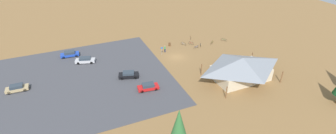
% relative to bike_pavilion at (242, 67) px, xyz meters
% --- Properties ---
extents(ground, '(160.00, 160.00, 0.00)m').
position_rel_bike_pavilion_xyz_m(ground, '(8.45, -14.67, -2.90)').
color(ground, olive).
rests_on(ground, ground).
extents(parking_lot_asphalt, '(42.58, 34.99, 0.05)m').
position_rel_bike_pavilion_xyz_m(parking_lot_asphalt, '(34.42, -13.07, -2.88)').
color(parking_lot_asphalt, '#424247').
rests_on(parking_lot_asphalt, ground).
extents(bike_pavilion, '(14.41, 9.96, 5.08)m').
position_rel_bike_pavilion_xyz_m(bike_pavilion, '(0.00, 0.00, 0.00)').
color(bike_pavilion, beige).
rests_on(bike_pavilion, ground).
extents(trash_bin, '(0.60, 0.60, 0.90)m').
position_rel_bike_pavilion_xyz_m(trash_bin, '(7.31, -21.48, -2.45)').
color(trash_bin, brown).
rests_on(trash_bin, ground).
extents(lot_sign, '(0.56, 0.08, 2.20)m').
position_rel_bike_pavilion_xyz_m(lot_sign, '(11.30, -17.39, -1.49)').
color(lot_sign, '#99999E').
rests_on(lot_sign, ground).
extents(pine_mideast, '(2.83, 2.83, 7.51)m').
position_rel_bike_pavilion_xyz_m(pine_mideast, '(20.90, 12.48, 1.74)').
color(pine_mideast, brown).
rests_on(pine_mideast, ground).
extents(bicycle_blue_edge_north, '(1.75, 0.55, 0.81)m').
position_rel_bike_pavilion_xyz_m(bicycle_blue_edge_north, '(1.36, -17.07, -2.53)').
color(bicycle_blue_edge_north, black).
rests_on(bicycle_blue_edge_north, ground).
extents(bicycle_white_near_porch, '(0.95, 1.46, 0.83)m').
position_rel_bike_pavilion_xyz_m(bicycle_white_near_porch, '(3.62, -20.39, -2.52)').
color(bicycle_white_near_porch, black).
rests_on(bicycle_white_near_porch, ground).
extents(bicycle_green_yard_right, '(1.12, 1.47, 0.88)m').
position_rel_bike_pavilion_xyz_m(bicycle_green_yard_right, '(-8.33, -18.16, -2.52)').
color(bicycle_green_yard_right, black).
rests_on(bicycle_green_yard_right, ground).
extents(bicycle_yellow_mid_cluster, '(1.46, 1.01, 0.79)m').
position_rel_bike_pavilion_xyz_m(bicycle_yellow_mid_cluster, '(-4.17, -17.99, -2.54)').
color(bicycle_yellow_mid_cluster, black).
rests_on(bicycle_yellow_mid_cluster, ground).
extents(bicycle_silver_yard_left, '(0.89, 1.58, 0.82)m').
position_rel_bike_pavilion_xyz_m(bicycle_silver_yard_left, '(-0.44, -17.91, -2.52)').
color(bicycle_silver_yard_left, black).
rests_on(bicycle_silver_yard_left, ground).
extents(bicycle_red_lone_west, '(1.13, 1.39, 0.84)m').
position_rel_bike_pavilion_xyz_m(bicycle_red_lone_west, '(1.51, -19.83, -2.51)').
color(bicycle_red_lone_west, black).
rests_on(bicycle_red_lone_west, ground).
extents(bicycle_orange_trailside, '(0.93, 1.59, 0.92)m').
position_rel_bike_pavilion_xyz_m(bicycle_orange_trailside, '(-0.18, -23.28, -2.51)').
color(bicycle_orange_trailside, black).
rests_on(bicycle_orange_trailside, ground).
extents(car_black_aisle_side, '(4.66, 3.05, 1.41)m').
position_rel_bike_pavilion_xyz_m(car_black_aisle_side, '(22.18, -10.03, -2.15)').
color(car_black_aisle_side, black).
rests_on(car_black_aisle_side, parking_lot_asphalt).
extents(car_blue_mid_lot, '(4.58, 2.22, 1.37)m').
position_rel_bike_pavilion_xyz_m(car_blue_mid_lot, '(33.08, -25.76, -2.17)').
color(car_blue_mid_lot, '#1E42B2').
rests_on(car_blue_mid_lot, parking_lot_asphalt).
extents(car_tan_end_stall, '(4.26, 1.87, 1.39)m').
position_rel_bike_pavilion_xyz_m(car_tan_end_stall, '(44.23, -14.10, -2.17)').
color(car_tan_end_stall, tan).
rests_on(car_tan_end_stall, parking_lot_asphalt).
extents(car_red_second_row, '(4.44, 2.28, 1.39)m').
position_rel_bike_pavilion_xyz_m(car_red_second_row, '(19.82, -3.96, -2.17)').
color(car_red_second_row, red).
rests_on(car_red_second_row, parking_lot_asphalt).
extents(car_silver_back_corner, '(4.89, 3.02, 1.46)m').
position_rel_bike_pavilion_xyz_m(car_silver_back_corner, '(29.95, -20.75, -2.14)').
color(car_silver_back_corner, '#BCBCC1').
rests_on(car_silver_back_corner, parking_lot_asphalt).
extents(visitor_crossing_yard, '(0.36, 0.36, 1.83)m').
position_rel_bike_pavilion_xyz_m(visitor_crossing_yard, '(9.99, -18.42, -1.94)').
color(visitor_crossing_yard, '#2D3347').
rests_on(visitor_crossing_yard, ground).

